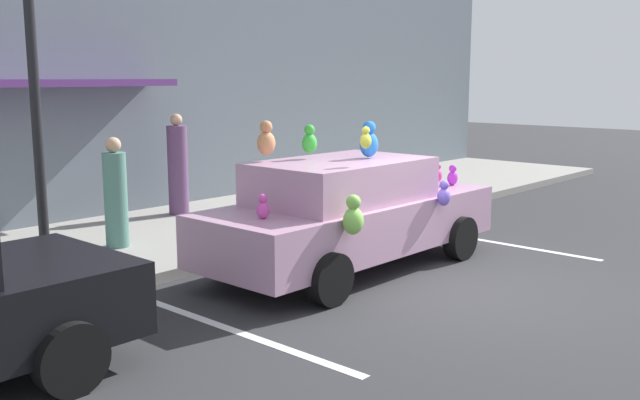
{
  "coord_description": "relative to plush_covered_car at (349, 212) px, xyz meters",
  "views": [
    {
      "loc": [
        -7.57,
        -4.49,
        2.64
      ],
      "look_at": [
        -0.11,
        2.26,
        0.9
      ],
      "focal_mm": 39.92,
      "sensor_mm": 36.0,
      "label": 1
    }
  ],
  "objects": [
    {
      "name": "pedestrian_walking_past",
      "position": [
        -1.76,
        3.02,
        0.1
      ],
      "size": [
        0.34,
        0.34,
        1.63
      ],
      "color": "slate",
      "rests_on": "sidewalk"
    },
    {
      "name": "parking_stripe_front",
      "position": [
        2.83,
        -0.66,
        -0.8
      ],
      "size": [
        0.12,
        3.6,
        0.01
      ],
      "primitive_type": "cube",
      "color": "silver",
      "rests_on": "ground"
    },
    {
      "name": "parking_stripe_rear",
      "position": [
        -2.7,
        -0.66,
        -0.8
      ],
      "size": [
        0.12,
        3.6,
        0.01
      ],
      "primitive_type": "cube",
      "color": "silver",
      "rests_on": "ground"
    },
    {
      "name": "teddy_bear_on_sidewalk",
      "position": [
        0.66,
        2.01,
        -0.32
      ],
      "size": [
        0.38,
        0.32,
        0.72
      ],
      "color": "pink",
      "rests_on": "sidewalk"
    },
    {
      "name": "sidewalk",
      "position": [
        0.18,
        3.34,
        -0.73
      ],
      "size": [
        24.0,
        4.0,
        0.15
      ],
      "primitive_type": "cube",
      "color": "gray",
      "rests_on": "ground"
    },
    {
      "name": "ground_plane",
      "position": [
        0.18,
        -1.66,
        -0.8
      ],
      "size": [
        60.0,
        60.0,
        0.0
      ],
      "primitive_type": "plane",
      "color": "#2D2D30"
    },
    {
      "name": "storefront_building",
      "position": [
        0.16,
        5.49,
        2.39
      ],
      "size": [
        24.0,
        1.25,
        6.4
      ],
      "color": "slate",
      "rests_on": "ground"
    },
    {
      "name": "pedestrian_near_shopfront",
      "position": [
        0.43,
        4.44,
        0.2
      ],
      "size": [
        0.36,
        0.36,
        1.84
      ],
      "color": "#5D3D63",
      "rests_on": "sidewalk"
    },
    {
      "name": "street_lamp_post",
      "position": [
        -3.47,
        1.84,
        1.81
      ],
      "size": [
        0.28,
        0.28,
        4.04
      ],
      "color": "black",
      "rests_on": "sidewalk"
    },
    {
      "name": "plush_covered_car",
      "position": [
        0.0,
        0.0,
        0.0
      ],
      "size": [
        4.67,
        2.06,
        2.08
      ],
      "color": "#B98AAA",
      "rests_on": "ground"
    }
  ]
}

